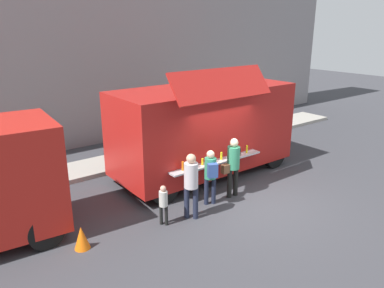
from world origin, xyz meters
name	(u,v)px	position (x,y,z in m)	size (l,w,h in m)	color
ground_plane	(250,201)	(0.00, 0.00, 0.00)	(60.00, 60.00, 0.00)	#38383D
curb_strip	(62,175)	(-3.69, 5.14, 0.07)	(28.00, 1.60, 0.15)	#9E998E
building_behind	(39,12)	(-2.69, 9.04, 5.35)	(32.00, 2.40, 10.69)	gray
food_truck_main	(204,128)	(0.32, 2.52, 1.62)	(6.09, 3.11, 3.72)	#B31C18
traffic_cone_orange	(82,238)	(-4.77, 0.66, 0.28)	(0.36, 0.36, 0.55)	orange
trash_bin	(243,127)	(4.49, 4.84, 0.47)	(0.60, 0.60, 0.95)	#2C5C39
customer_front_ordering	(233,163)	(-0.18, 0.58, 1.07)	(0.59, 0.37, 1.80)	black
customer_mid_with_backpack	(211,172)	(-1.03, 0.57, 0.98)	(0.43, 0.53, 1.61)	#1D2237
customer_rear_waiting	(191,181)	(-1.93, 0.28, 1.07)	(0.36, 0.36, 1.79)	#1F2437
child_near_queue	(163,202)	(-2.70, 0.42, 0.65)	(0.22, 0.22, 1.08)	black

